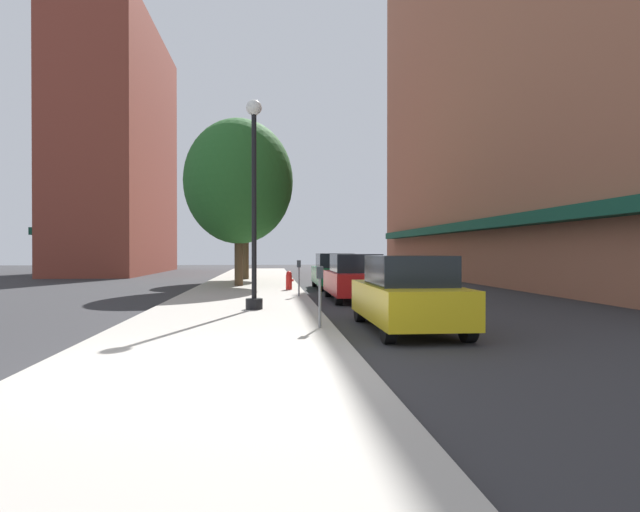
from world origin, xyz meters
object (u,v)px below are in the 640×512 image
tree_mid (239,182)px  car_yellow (407,294)px  car_red (355,278)px  parking_meter_far (299,273)px  parking_meter_near (320,289)px  car_green (334,272)px  lamppost (254,200)px  tree_near (245,200)px  fire_hydrant (289,280)px

tree_mid → car_yellow: bearing=-72.5°
car_red → tree_mid: bearing=122.6°
car_yellow → parking_meter_far: bearing=102.2°
tree_mid → car_yellow: tree_mid is taller
parking_meter_near → car_green: size_ratio=0.30×
lamppost → car_red: bearing=46.4°
tree_mid → parking_meter_near: bearing=-80.1°
tree_near → car_green: tree_near is taller
lamppost → parking_meter_far: size_ratio=4.50×
lamppost → car_red: (3.45, 3.63, -2.39)m
fire_hydrant → tree_near: 10.24m
parking_meter_near → parking_meter_far: size_ratio=1.00×
car_green → fire_hydrant: bearing=-137.6°
parking_meter_far → car_green: 5.73m
fire_hydrant → car_red: (2.19, -4.04, 0.29)m
tree_mid → car_red: size_ratio=1.84×
lamppost → tree_near: tree_near is taller
lamppost → fire_hydrant: size_ratio=7.47×
parking_meter_far → car_green: size_ratio=0.30×
parking_meter_far → tree_mid: 7.87m
parking_meter_near → car_yellow: (1.95, 0.16, -0.14)m
lamppost → car_green: 10.56m
tree_mid → car_red: bearing=-57.0°
fire_hydrant → tree_mid: bearing=128.7°
tree_near → car_yellow: bearing=-77.8°
car_yellow → car_green: size_ratio=1.00×
parking_meter_near → tree_near: (-2.48, 20.55, 3.85)m
lamppost → car_red: size_ratio=1.37×
lamppost → fire_hydrant: 8.23m
car_yellow → car_green: (0.00, 13.38, 0.00)m
parking_meter_near → car_red: bearing=75.4°
tree_near → parking_meter_far: bearing=-78.7°
tree_near → tree_mid: (-0.04, -6.18, 0.27)m
parking_meter_far → car_green: bearing=70.1°
car_yellow → parking_meter_near: bearing=-176.9°
tree_mid → car_green: (4.47, -0.83, -4.26)m
tree_mid → car_red: (4.47, -6.89, -4.26)m
parking_meter_near → tree_mid: tree_mid is taller
lamppost → parking_meter_far: bearing=70.7°
car_yellow → car_green: same height
tree_near → tree_mid: tree_mid is taller
tree_near → parking_meter_near: bearing=-83.1°
parking_meter_near → tree_mid: 15.16m
lamppost → tree_near: size_ratio=0.83×
lamppost → car_red: lamppost is taller
parking_meter_far → car_red: 2.07m
parking_meter_far → tree_near: bearing=101.3°
parking_meter_far → parking_meter_near: bearing=-90.0°
tree_near → car_yellow: size_ratio=1.66×
lamppost → parking_meter_near: lamppost is taller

